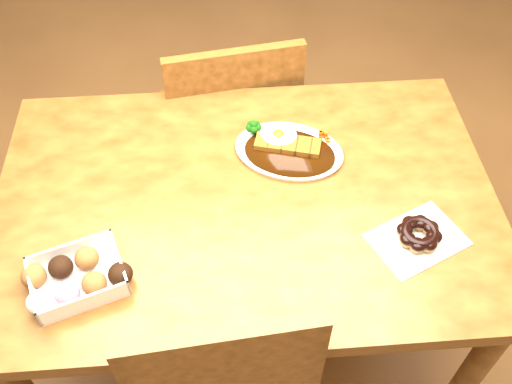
{
  "coord_description": "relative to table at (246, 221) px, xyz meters",
  "views": [
    {
      "loc": [
        -0.04,
        -0.87,
        1.8
      ],
      "look_at": [
        0.02,
        -0.04,
        0.81
      ],
      "focal_mm": 40.0,
      "sensor_mm": 36.0,
      "label": 1
    }
  ],
  "objects": [
    {
      "name": "table",
      "position": [
        0.0,
        0.0,
        0.0
      ],
      "size": [
        1.2,
        0.8,
        0.75
      ],
      "color": "#47290E",
      "rests_on": "ground"
    },
    {
      "name": "chair_far",
      "position": [
        -0.02,
        0.54,
        -0.17
      ],
      "size": [
        0.48,
        0.48,
        0.87
      ],
      "rotation": [
        0.0,
        0.0,
        3.29
      ],
      "color": "#47290E",
      "rests_on": "ground"
    },
    {
      "name": "pon_de_ring",
      "position": [
        0.38,
        -0.16,
        0.12
      ],
      "size": [
        0.24,
        0.21,
        0.04
      ],
      "rotation": [
        0.0,
        0.0,
        0.43
      ],
      "color": "silver",
      "rests_on": "table"
    },
    {
      "name": "katsu_curry_plate",
      "position": [
        0.12,
        0.14,
        0.11
      ],
      "size": [
        0.32,
        0.27,
        0.05
      ],
      "rotation": [
        0.0,
        0.0,
        -0.34
      ],
      "color": "white",
      "rests_on": "table"
    },
    {
      "name": "ground",
      "position": [
        0.0,
        0.0,
        -0.65
      ],
      "size": [
        6.0,
        6.0,
        0.0
      ],
      "primitive_type": "plane",
      "color": "brown",
      "rests_on": "ground"
    },
    {
      "name": "donut_box",
      "position": [
        -0.37,
        -0.21,
        0.13
      ],
      "size": [
        0.23,
        0.2,
        0.05
      ],
      "rotation": [
        0.0,
        0.0,
        0.33
      ],
      "color": "white",
      "rests_on": "table"
    }
  ]
}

